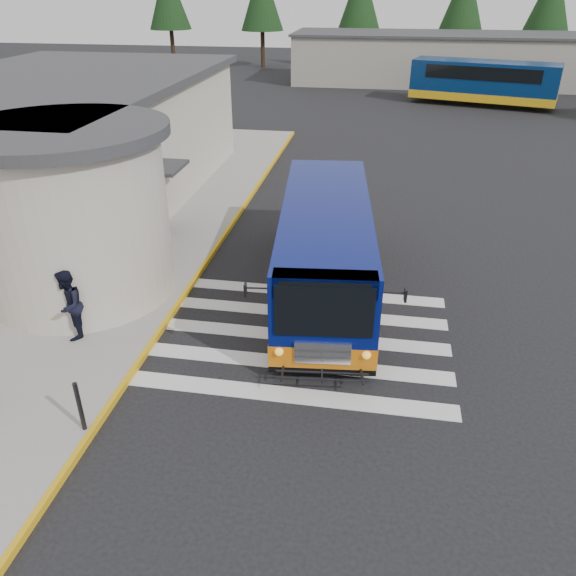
% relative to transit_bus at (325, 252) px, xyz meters
% --- Properties ---
extents(ground, '(140.00, 140.00, 0.00)m').
position_rel_transit_bus_xyz_m(ground, '(0.04, -1.77, -1.30)').
color(ground, black).
rests_on(ground, ground).
extents(sidewalk, '(10.00, 34.00, 0.15)m').
position_rel_transit_bus_xyz_m(sidewalk, '(-8.96, 2.23, -1.22)').
color(sidewalk, gray).
rests_on(sidewalk, ground).
extents(curb_strip, '(0.12, 34.00, 0.16)m').
position_rel_transit_bus_xyz_m(curb_strip, '(-4.01, 2.23, -1.22)').
color(curb_strip, gold).
rests_on(curb_strip, ground).
extents(station_building, '(12.70, 18.70, 4.80)m').
position_rel_transit_bus_xyz_m(station_building, '(-10.80, 5.13, 1.27)').
color(station_building, '#BBB19E').
rests_on(station_building, ground).
extents(crosswalk, '(8.00, 5.35, 0.01)m').
position_rel_transit_bus_xyz_m(crosswalk, '(-0.46, -2.57, -1.29)').
color(crosswalk, silver).
rests_on(crosswalk, ground).
extents(depot_building, '(26.40, 8.40, 4.20)m').
position_rel_transit_bus_xyz_m(depot_building, '(6.04, 40.23, 0.81)').
color(depot_building, gray).
rests_on(depot_building, ground).
extents(transit_bus, '(3.88, 9.82, 2.71)m').
position_rel_transit_bus_xyz_m(transit_bus, '(0.00, 0.00, 0.00)').
color(transit_bus, '#08125F').
rests_on(transit_bus, ground).
extents(pedestrian_b, '(0.92, 1.07, 1.89)m').
position_rel_transit_bus_xyz_m(pedestrian_b, '(-6.04, -3.75, -0.20)').
color(pedestrian_b, black).
rests_on(pedestrian_b, sidewalk).
extents(bollard, '(0.10, 0.10, 1.17)m').
position_rel_transit_bus_xyz_m(bollard, '(-4.16, -6.89, -0.56)').
color(bollard, black).
rests_on(bollard, sidewalk).
extents(far_bus_a, '(10.71, 5.59, 2.66)m').
position_rel_transit_bus_xyz_m(far_bus_a, '(8.36, 30.44, 0.43)').
color(far_bus_a, '#06214F').
rests_on(far_bus_a, ground).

